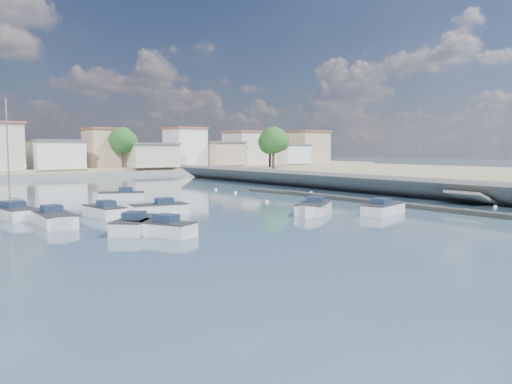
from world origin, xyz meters
The scene contains 17 objects.
ground centered at (0.00, 40.00, 0.00)m, with size 400.00×400.00×0.00m, color #2C4759.
seawall_walkway centered at (18.50, 13.00, 0.90)m, with size 5.00×90.00×1.80m, color slate.
breakwater centered at (6.90, 12.69, 0.17)m, with size 2.00×31.02×0.35m.
far_shore_land centered at (0.00, 92.00, 0.70)m, with size 160.00×40.00×1.40m, color gray.
far_shore_quay centered at (0.00, 71.00, 0.40)m, with size 160.00×2.50×0.80m, color slate.
far_town centered at (10.71, 76.92, 4.93)m, with size 113.01×12.80×8.35m.
shore_trees centered at (8.34, 68.11, 6.22)m, with size 74.56×38.32×7.92m.
motorboat_a centered at (-16.63, 6.50, 0.38)m, with size 3.41×4.61×1.48m.
motorboat_b centered at (-16.89, 8.65, 0.38)m, with size 4.51×4.62×1.48m.
motorboat_c centered at (-12.70, 15.04, 0.38)m, with size 4.96×2.35×1.48m.
motorboat_d centered at (-2.43, 8.23, 0.38)m, with size 5.20×4.49×1.48m.
motorboat_e centered at (-16.42, 16.39, 0.38)m, with size 2.08×4.76×1.48m.
motorboat_f centered at (-11.00, 27.13, 0.38)m, with size 4.92×3.36×1.48m.
motorboat_g centered at (-20.49, 14.08, 0.38)m, with size 2.14×5.80×1.48m.
motorboat_h centered at (1.98, 4.76, 0.38)m, with size 5.08×2.91×1.48m.
sailboat centered at (-22.17, 20.27, 0.41)m, with size 3.08×6.60×9.00m.
mooring_buoys centered at (6.07, 16.65, 0.05)m, with size 13.83×30.38×0.37m.
Camera 1 is at (-29.33, -20.50, 5.13)m, focal length 35.00 mm.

